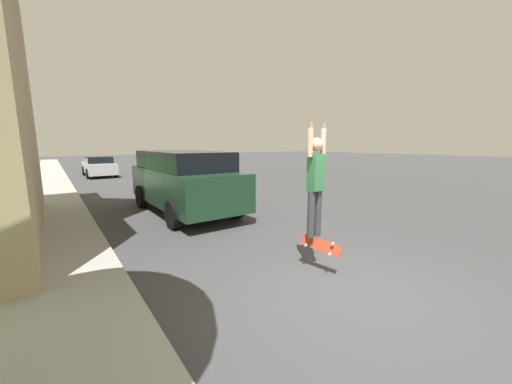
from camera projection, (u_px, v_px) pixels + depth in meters
ground_plane at (348, 289)px, 4.44m from camera, size 120.00×120.00×0.00m
sidewalk at (57, 232)px, 7.14m from camera, size 1.80×80.00×0.10m
suv_parked at (184, 179)px, 9.28m from camera, size 2.18×5.17×2.00m
car_down_street at (99, 166)px, 19.84m from camera, size 1.86×4.20×1.39m
skateboarder at (316, 179)px, 4.94m from camera, size 0.41×0.23×1.99m
skateboard at (320, 245)px, 5.00m from camera, size 0.25×0.78×0.27m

